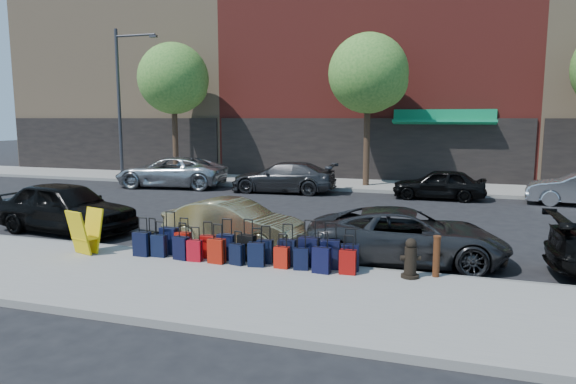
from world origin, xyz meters
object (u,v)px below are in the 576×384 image
(streetlight, at_px, (122,95))
(car_near_0, at_px, (66,207))
(car_far_1, at_px, (283,177))
(car_far_2, at_px, (439,184))
(tree_left, at_px, (176,80))
(tree_center, at_px, (371,76))
(suitcase_front_5, at_px, (247,248))
(display_rack, at_px, (86,232))
(car_near_2, at_px, (407,236))
(car_far_0, at_px, (171,172))
(fire_hydrant, at_px, (410,260))
(car_near_1, at_px, (234,223))
(bollard, at_px, (436,256))

(streetlight, relative_size, car_near_0, 1.76)
(car_far_1, height_order, car_far_2, car_far_1)
(tree_left, bearing_deg, car_far_1, -20.75)
(tree_center, distance_m, suitcase_front_5, 15.11)
(display_rack, relative_size, car_near_2, 0.23)
(car_far_1, bearing_deg, car_far_0, -93.24)
(streetlight, xyz_separation_m, car_near_2, (16.33, -12.07, -4.01))
(fire_hydrant, bearing_deg, car_near_1, 144.23)
(car_far_1, distance_m, car_far_2, 6.89)
(car_far_2, bearing_deg, bollard, 1.60)
(tree_left, height_order, streetlight, streetlight)
(tree_left, bearing_deg, car_far_2, -10.39)
(fire_hydrant, xyz_separation_m, car_near_2, (-0.22, 1.65, 0.12))
(car_far_1, bearing_deg, car_near_1, 7.81)
(streetlight, height_order, suitcase_front_5, streetlight)
(suitcase_front_5, relative_size, fire_hydrant, 1.17)
(streetlight, relative_size, display_rack, 7.40)
(tree_left, relative_size, car_far_0, 1.33)
(car_near_1, relative_size, car_far_2, 1.00)
(streetlight, xyz_separation_m, car_far_2, (16.80, -1.84, -4.01))
(streetlight, bearing_deg, car_far_2, -6.26)
(car_near_0, bearing_deg, car_near_2, -84.24)
(tree_left, height_order, car_far_0, tree_left)
(tree_left, relative_size, fire_hydrant, 8.75)
(fire_hydrant, bearing_deg, streetlight, 125.56)
(bollard, distance_m, display_rack, 8.21)
(tree_center, xyz_separation_m, fire_hydrant, (3.11, -14.42, -4.88))
(tree_left, bearing_deg, bollard, -45.16)
(car_far_0, xyz_separation_m, car_far_1, (5.90, -0.03, -0.05))
(suitcase_front_5, distance_m, display_rack, 4.02)
(suitcase_front_5, distance_m, car_far_2, 12.37)
(bollard, relative_size, display_rack, 0.80)
(suitcase_front_5, height_order, car_far_1, car_far_1)
(bollard, relative_size, car_far_2, 0.23)
(car_near_1, relative_size, car_near_2, 0.81)
(suitcase_front_5, height_order, car_near_1, car_near_1)
(car_far_1, bearing_deg, car_near_2, 29.48)
(fire_hydrant, bearing_deg, suitcase_front_5, 162.78)
(bollard, distance_m, car_near_2, 1.60)
(bollard, bearing_deg, display_rack, -175.31)
(tree_left, relative_size, display_rack, 6.73)
(suitcase_front_5, height_order, display_rack, display_rack)
(car_near_0, height_order, car_near_2, car_near_0)
(car_far_0, distance_m, car_far_2, 12.79)
(streetlight, bearing_deg, car_near_2, -36.47)
(car_near_0, relative_size, car_far_1, 0.93)
(car_near_2, bearing_deg, car_far_2, -10.14)
(tree_center, height_order, streetlight, streetlight)
(tree_left, xyz_separation_m, car_far_2, (13.86, -2.54, -4.76))
(display_rack, xyz_separation_m, car_near_2, (7.45, 2.10, -0.03))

